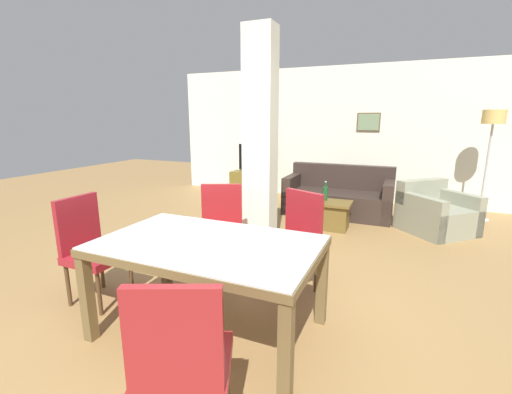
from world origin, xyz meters
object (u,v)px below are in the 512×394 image
Objects in this scene: dining_chair_far_left at (221,227)px; bottle at (325,193)px; tv_stand at (252,183)px; tv_screen at (252,159)px; dining_chair_near_right at (182,358)px; armchair at (435,214)px; dining_chair_far_right at (295,238)px; dining_chair_head_left at (90,245)px; dining_table at (208,259)px; coffee_table at (329,215)px; sofa at (338,198)px; floor_lamp at (492,128)px.

dining_chair_far_left is 3.30× the size of bottle.
tv_screen is (0.00, -0.00, 0.54)m from tv_stand.
dining_chair_near_right reaches higher than armchair.
tv_screen reaches higher than dining_chair_far_right.
dining_chair_far_left is 1.00× the size of dining_chair_head_left.
tv_screen is (-2.05, 1.80, 0.24)m from bottle.
armchair is at bearing 62.33° from dining_table.
dining_chair_far_left reaches higher than bottle.
armchair is 1.88× the size of coffee_table.
dining_chair_near_right reaches higher than tv_stand.
tv_screen reaches higher than dining_chair_head_left.
dining_chair_far_left is 0.82m from dining_chair_far_right.
dining_chair_head_left is at bearing 127.07° from dining_chair_near_right.
dining_chair_near_right and dining_chair_head_left have the same top height.
dining_table is 3.92m from sofa.
dining_table is 5.19m from tv_screen.
dining_chair_head_left is at bearing -118.00° from coffee_table.
dining_chair_far_right is at bearing -85.58° from bottle.
tv_screen reaches higher than dining_table.
tv_stand is at bearing -64.75° from armchair.
armchair is at bearing -126.85° from floor_lamp.
floor_lamp is (2.16, 5.41, 0.99)m from dining_chair_near_right.
dining_chair_near_right is 3.96m from coffee_table.
armchair is at bearing -20.87° from tv_stand.
tv_screen is at bearing -63.43° from tv_stand.
sofa is at bearing -127.35° from dining_chair_far_left.
dining_chair_head_left is 3.42m from bottle.
dining_chair_near_right is at bearing -111.75° from floor_lamp.
dining_table is 5.24m from floor_lamp.
dining_chair_near_right is 1.53× the size of coffee_table.
tv_screen reaches higher than armchair.
dining_table is 1.02m from dining_chair_near_right.
dining_chair_head_left is at bearing -130.57° from floor_lamp.
dining_chair_head_left is at bearing -83.71° from tv_stand.
armchair is (1.52, -0.41, -0.02)m from sofa.
dining_chair_far_left is 1.53× the size of coffee_table.
dining_chair_far_right is 1.87m from dining_chair_near_right.
armchair is (1.42, 2.55, -0.27)m from dining_chair_far_right.
tv_stand is at bearing -94.20° from dining_chair_far_left.
floor_lamp is (2.26, 0.58, 1.23)m from sofa.
dining_chair_head_left is 1.53× the size of coffee_table.
dining_chair_far_left is 2.22m from coffee_table.
dining_chair_head_left reaches higher than sofa.
dining_chair_far_left is at bearing -70.55° from tv_stand.
armchair is at bearing 48.44° from dining_chair_near_right.
dining_chair_far_right is at bearing -60.66° from tv_stand.
dining_chair_near_right is at bearing 28.35° from armchair.
floor_lamp is at bearing -170.72° from armchair.
sofa reaches higher than tv_stand.
dining_chair_head_left reaches higher than dining_table.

